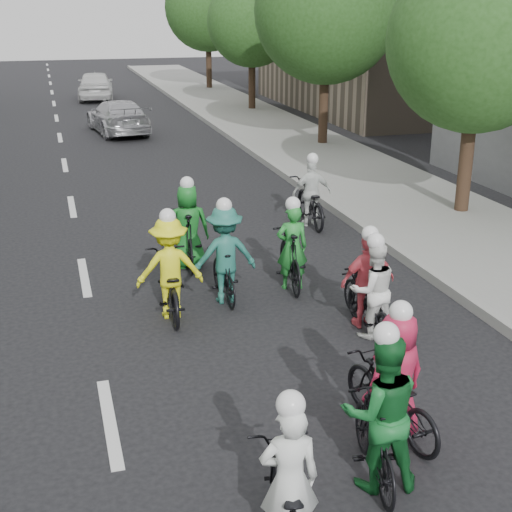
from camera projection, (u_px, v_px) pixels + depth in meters
name	position (u px, v px, depth m)	size (l,w,h in m)	color
ground	(110.00, 422.00, 8.56)	(120.00, 120.00, 0.00)	black
sidewalk_right	(369.00, 182.00, 19.69)	(4.00, 80.00, 0.15)	gray
curb_right	(302.00, 187.00, 19.17)	(0.18, 80.00, 0.18)	#999993
bldg_se	(404.00, 20.00, 33.15)	(10.00, 14.00, 8.00)	gray
tree_r_0	(478.00, 41.00, 15.52)	(4.00, 4.00, 5.97)	black
tree_r_1	(326.00, 11.00, 23.48)	(4.80, 4.80, 6.93)	black
tree_r_2	(252.00, 22.00, 31.81)	(4.00, 4.00, 5.97)	black
tree_r_3	(208.00, 8.00, 39.76)	(4.80, 4.80, 6.93)	black
cyclist_0	(286.00, 495.00, 6.46)	(0.83, 1.75, 1.65)	black
cyclist_1	(378.00, 423.00, 7.27)	(0.93, 1.62, 1.85)	black
cyclist_2	(170.00, 277.00, 11.31)	(1.09, 1.89, 1.79)	black
cyclist_3	(366.00, 289.00, 10.98)	(0.87, 1.47, 1.63)	black
cyclist_4	(393.00, 389.00, 8.15)	(0.92, 1.80, 1.70)	black
cyclist_5	(291.00, 255.00, 12.47)	(0.71, 1.79, 1.66)	black
cyclist_6	(371.00, 299.00, 10.66)	(0.73, 1.62, 1.63)	black
cyclist_7	(224.00, 261.00, 11.84)	(1.07, 1.49, 1.80)	black
cyclist_8	(310.00, 199.00, 16.02)	(0.90, 1.98, 1.66)	black
cyclist_9	(188.00, 233.00, 13.45)	(0.84, 1.86, 1.76)	black
follow_car_lead	(118.00, 117.00, 27.34)	(1.79, 4.40, 1.28)	#B2B2B7
follow_car_trail	(95.00, 85.00, 36.94)	(1.74, 4.33, 1.48)	silver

